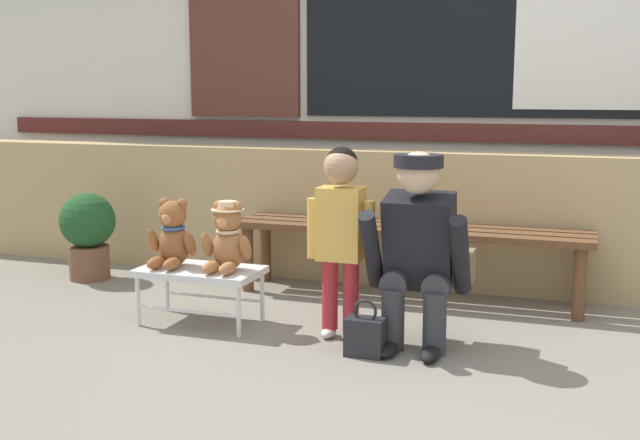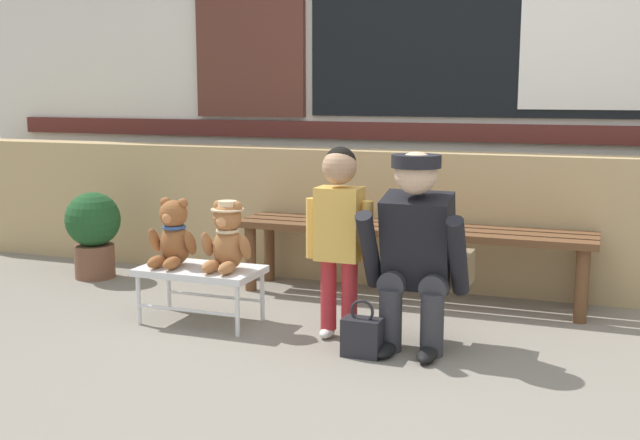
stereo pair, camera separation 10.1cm
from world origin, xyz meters
TOP-DOWN VIEW (x-y plane):
  - ground_plane at (0.00, 0.00)m, footprint 60.00×60.00m
  - brick_low_wall at (0.00, 1.43)m, footprint 7.85×0.25m
  - shop_facade at (0.00, 1.94)m, footprint 8.01×0.26m
  - wooden_bench_long at (-0.29, 1.06)m, footprint 2.10×0.40m
  - small_display_bench at (-1.22, 0.22)m, footprint 0.64×0.36m
  - teddy_bear_plain at (-1.38, 0.22)m, footprint 0.28×0.26m
  - teddy_bear_with_hat at (-1.06, 0.22)m, footprint 0.28×0.27m
  - child_standing at (-0.45, 0.23)m, footprint 0.35×0.18m
  - adult_crouching at (-0.04, 0.21)m, footprint 0.50×0.49m
  - handbag_on_ground at (-0.26, 0.01)m, footprint 0.18×0.11m
  - potted_plant at (-2.38, 0.86)m, footprint 0.36×0.36m

SIDE VIEW (x-z plane):
  - ground_plane at x=0.00m, z-range 0.00..0.00m
  - handbag_on_ground at x=-0.26m, z-range -0.04..0.23m
  - small_display_bench at x=-1.22m, z-range 0.12..0.42m
  - potted_plant at x=-2.38m, z-range 0.04..0.61m
  - wooden_bench_long at x=-0.29m, z-range 0.15..0.59m
  - brick_low_wall at x=0.00m, z-range 0.00..0.85m
  - teddy_bear_plain at x=-1.38m, z-range 0.28..0.65m
  - teddy_bear_with_hat at x=-1.06m, z-range 0.29..0.65m
  - adult_crouching at x=-0.04m, z-range 0.01..0.96m
  - child_standing at x=-0.45m, z-range 0.11..1.07m
  - shop_facade at x=0.00m, z-range 0.01..3.33m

